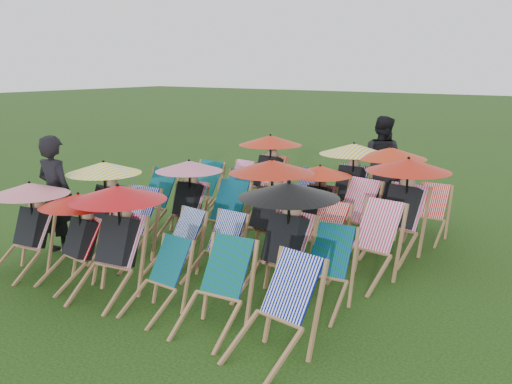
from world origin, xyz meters
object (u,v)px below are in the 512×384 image
Objects in this scene: person_left at (55,195)px; person_rear at (381,161)px; deckchair_5 at (273,312)px; deckchair_0 at (25,226)px; deckchair_29 at (428,213)px.

person_rear reaches higher than person_left.
person_left reaches higher than deckchair_5.
person_rear reaches higher than deckchair_5.
deckchair_0 is 1.26× the size of deckchair_5.
person_rear is at bearing 112.96° from deckchair_5.
deckchair_29 is at bearing 134.76° from person_rear.
deckchair_5 is 4.65m from deckchair_29.
person_rear is at bearing 131.60° from deckchair_29.
person_left is at bearing 178.20° from deckchair_5.
person_rear is at bearing -118.47° from person_left.
person_left is (-4.33, -3.81, 0.46)m from deckchair_29.
person_left is (-0.35, 0.76, 0.24)m from deckchair_0.
person_left is at bearing 108.52° from deckchair_0.
person_rear is (-1.52, 1.70, 0.47)m from deckchair_29.
deckchair_29 is (3.98, 4.57, -0.22)m from deckchair_0.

